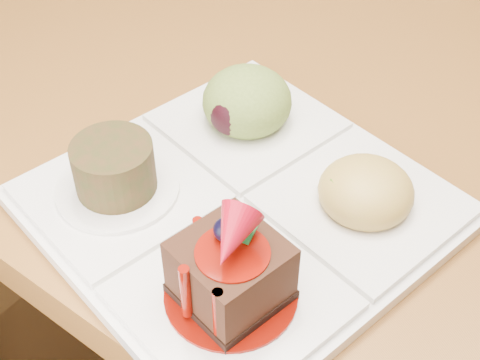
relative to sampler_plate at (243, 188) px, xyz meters
The scene contains 2 objects.
ground 1.07m from the sampler_plate, 94.01° to the left, with size 6.00×6.00×0.00m, color #563818.
sampler_plate is the anchor object (origin of this frame).
Camera 1 is at (0.28, -1.05, 1.14)m, focal length 50.00 mm.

